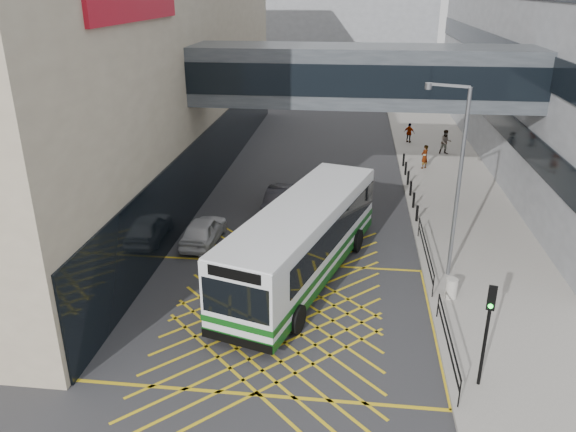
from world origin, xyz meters
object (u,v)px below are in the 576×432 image
(bus, at_px, (304,238))
(car_silver, at_px, (330,185))
(litter_bin, at_px, (451,288))
(pedestrian_a, at_px, (425,157))
(pedestrian_c, at_px, (409,133))
(car_dark, at_px, (285,199))
(traffic_light, at_px, (488,322))
(pedestrian_b, at_px, (446,142))
(street_lamp, at_px, (455,172))
(car_white, at_px, (203,230))

(bus, height_order, car_silver, bus)
(car_silver, relative_size, litter_bin, 4.89)
(car_silver, distance_m, litter_bin, 13.08)
(car_silver, height_order, pedestrian_a, pedestrian_a)
(bus, bearing_deg, pedestrian_c, 91.29)
(car_dark, height_order, traffic_light, traffic_light)
(pedestrian_a, height_order, pedestrian_b, pedestrian_b)
(bus, relative_size, pedestrian_b, 6.90)
(pedestrian_a, bearing_deg, pedestrian_b, -160.86)
(car_dark, distance_m, car_silver, 3.89)
(street_lamp, distance_m, pedestrian_c, 22.76)
(car_silver, xyz_separation_m, street_lamp, (5.48, -9.79, 4.17))
(car_white, height_order, car_silver, car_white)
(pedestrian_b, relative_size, pedestrian_c, 1.17)
(litter_bin, relative_size, pedestrian_b, 0.47)
(bus, relative_size, car_dark, 2.44)
(street_lamp, bearing_deg, pedestrian_b, 102.91)
(car_silver, bearing_deg, pedestrian_c, -108.61)
(car_silver, bearing_deg, litter_bin, 120.41)
(bus, relative_size, pedestrian_c, 8.05)
(pedestrian_b, bearing_deg, car_white, -138.27)
(bus, xyz_separation_m, street_lamp, (6.13, 0.71, 2.98))
(traffic_light, xyz_separation_m, litter_bin, (-0.07, 5.46, -1.94))
(bus, xyz_separation_m, litter_bin, (6.11, -1.39, -1.25))
(car_white, xyz_separation_m, car_silver, (5.91, 7.58, -0.03))
(car_silver, bearing_deg, pedestrian_b, -124.58)
(bus, bearing_deg, traffic_light, -31.23)
(pedestrian_a, relative_size, pedestrian_c, 1.06)
(pedestrian_b, bearing_deg, pedestrian_c, 119.49)
(litter_bin, distance_m, pedestrian_b, 21.65)
(car_dark, distance_m, pedestrian_a, 12.31)
(car_dark, bearing_deg, litter_bin, 135.00)
(car_white, relative_size, pedestrian_a, 2.59)
(car_dark, height_order, pedestrian_a, pedestrian_a)
(bus, bearing_deg, street_lamp, 23.31)
(pedestrian_a, bearing_deg, street_lamp, 43.16)
(traffic_light, bearing_deg, street_lamp, 106.01)
(litter_bin, bearing_deg, car_silver, 114.65)
(car_white, height_order, pedestrian_a, pedestrian_a)
(pedestrian_c, bearing_deg, bus, 102.30)
(car_dark, xyz_separation_m, car_silver, (2.42, 3.04, -0.16))
(litter_bin, relative_size, pedestrian_c, 0.55)
(pedestrian_a, bearing_deg, car_dark, 1.36)
(traffic_light, distance_m, street_lamp, 7.89)
(pedestrian_b, bearing_deg, litter_bin, -106.09)
(traffic_light, bearing_deg, car_dark, 134.69)
(car_white, distance_m, litter_bin, 12.16)
(traffic_light, height_order, litter_bin, traffic_light)
(car_dark, bearing_deg, car_silver, -125.21)
(bus, relative_size, pedestrian_a, 7.60)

